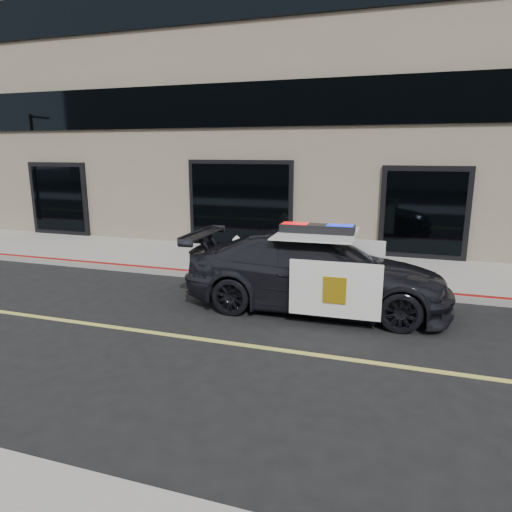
% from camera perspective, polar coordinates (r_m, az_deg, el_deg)
% --- Properties ---
extents(ground, '(120.00, 120.00, 0.00)m').
position_cam_1_polar(ground, '(8.33, -12.13, -9.45)').
color(ground, black).
rests_on(ground, ground).
extents(sidewalk_n, '(60.00, 3.50, 0.15)m').
position_cam_1_polar(sidewalk_n, '(12.88, -0.40, -0.78)').
color(sidewalk_n, gray).
rests_on(sidewalk_n, ground).
extents(building_n, '(60.00, 7.00, 12.00)m').
position_cam_1_polar(building_n, '(17.80, 5.38, 22.18)').
color(building_n, '#756856').
rests_on(building_n, ground).
extents(police_car, '(2.60, 5.41, 1.73)m').
position_cam_1_polar(police_car, '(9.30, 7.52, -1.84)').
color(police_car, black).
rests_on(police_car, ground).
extents(fire_hydrant, '(0.37, 0.51, 0.81)m').
position_cam_1_polar(fire_hydrant, '(12.06, -2.42, 0.49)').
color(fire_hydrant, '#FEE8CD').
rests_on(fire_hydrant, sidewalk_n).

